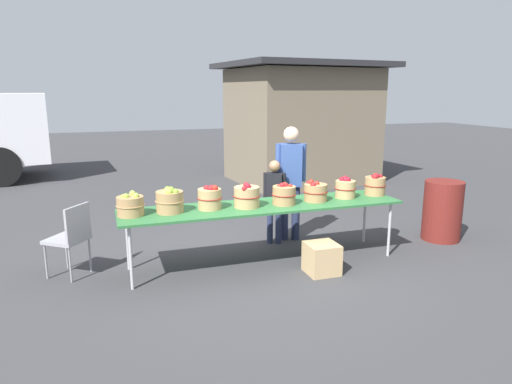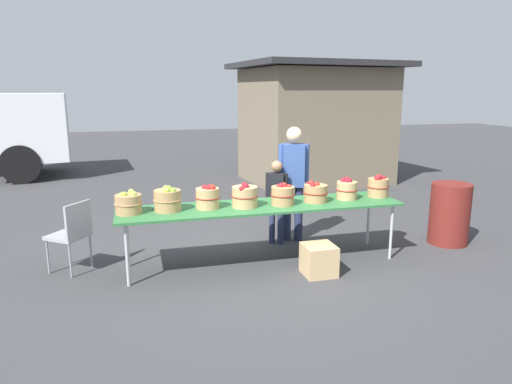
% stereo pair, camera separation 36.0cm
% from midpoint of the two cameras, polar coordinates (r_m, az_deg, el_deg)
% --- Properties ---
extents(ground_plane, '(40.00, 40.00, 0.00)m').
position_cam_midpoint_polar(ground_plane, '(5.89, -0.83, -8.72)').
color(ground_plane, '#38383A').
extents(market_table, '(3.50, 0.76, 0.75)m').
position_cam_midpoint_polar(market_table, '(5.66, -0.86, -1.94)').
color(market_table, '#2D6B38').
rests_on(market_table, ground).
extents(apple_basket_green_0, '(0.32, 0.32, 0.27)m').
position_cam_midpoint_polar(apple_basket_green_0, '(5.40, -17.19, -1.62)').
color(apple_basket_green_0, '#A87F51').
rests_on(apple_basket_green_0, market_table).
extents(apple_basket_green_1, '(0.33, 0.33, 0.30)m').
position_cam_midpoint_polar(apple_basket_green_1, '(5.42, -12.54, -1.11)').
color(apple_basket_green_1, '#A87F51').
rests_on(apple_basket_green_1, market_table).
extents(apple_basket_red_0, '(0.30, 0.30, 0.30)m').
position_cam_midpoint_polar(apple_basket_red_0, '(5.48, -7.62, -0.72)').
color(apple_basket_red_0, tan).
rests_on(apple_basket_red_0, market_table).
extents(apple_basket_red_1, '(0.33, 0.33, 0.30)m').
position_cam_midpoint_polar(apple_basket_red_1, '(5.54, -3.03, -0.56)').
color(apple_basket_red_1, tan).
rests_on(apple_basket_red_1, market_table).
extents(apple_basket_red_2, '(0.30, 0.30, 0.28)m').
position_cam_midpoint_polar(apple_basket_red_2, '(5.66, 1.69, -0.28)').
color(apple_basket_red_2, '#A87F51').
rests_on(apple_basket_red_2, market_table).
extents(apple_basket_red_3, '(0.31, 0.31, 0.27)m').
position_cam_midpoint_polar(apple_basket_red_3, '(5.87, 5.64, 0.01)').
color(apple_basket_red_3, '#A87F51').
rests_on(apple_basket_red_3, market_table).
extents(apple_basket_red_4, '(0.28, 0.28, 0.28)m').
position_cam_midpoint_polar(apple_basket_red_4, '(6.10, 9.36, 0.45)').
color(apple_basket_red_4, tan).
rests_on(apple_basket_red_4, market_table).
extents(apple_basket_red_5, '(0.29, 0.29, 0.30)m').
position_cam_midpoint_polar(apple_basket_red_5, '(6.34, 12.99, 0.83)').
color(apple_basket_red_5, '#A87F51').
rests_on(apple_basket_red_5, market_table).
extents(vendor_adult, '(0.42, 0.29, 1.64)m').
position_cam_midpoint_polar(vendor_adult, '(6.52, 2.73, 2.19)').
color(vendor_adult, '#262D4C').
rests_on(vendor_adult, ground).
extents(child_customer, '(0.28, 0.24, 1.19)m').
position_cam_midpoint_polar(child_customer, '(6.40, 0.69, -0.41)').
color(child_customer, '#262D4C').
rests_on(child_customer, ground).
extents(food_kiosk, '(3.81, 3.29, 2.74)m').
position_cam_midpoint_polar(food_kiosk, '(10.99, 4.69, 8.62)').
color(food_kiosk, '#726651').
rests_on(food_kiosk, ground).
extents(folding_chair, '(0.56, 0.56, 0.86)m').
position_cam_midpoint_polar(folding_chair, '(5.79, -23.63, -4.86)').
color(folding_chair, '#99999E').
rests_on(folding_chair, ground).
extents(trash_barrel, '(0.54, 0.54, 0.86)m').
position_cam_midpoint_polar(trash_barrel, '(7.10, 20.79, -2.18)').
color(trash_barrel, maroon).
rests_on(trash_barrel, ground).
extents(produce_crate, '(0.36, 0.36, 0.36)m').
position_cam_midpoint_polar(produce_crate, '(5.53, 6.30, -8.20)').
color(produce_crate, tan).
rests_on(produce_crate, ground).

